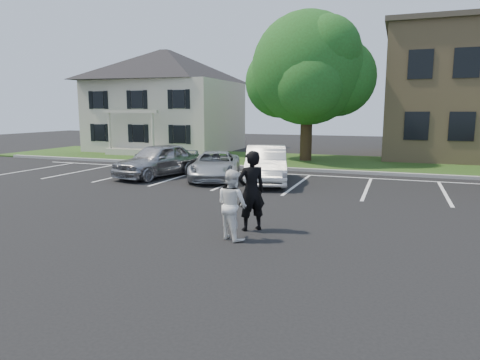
% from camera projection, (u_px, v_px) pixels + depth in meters
% --- Properties ---
extents(ground_plane, '(90.00, 90.00, 0.00)m').
position_uv_depth(ground_plane, '(226.00, 236.00, 10.49)').
color(ground_plane, black).
rests_on(ground_plane, ground).
extents(curb, '(40.00, 0.30, 0.15)m').
position_uv_depth(curb, '(315.00, 170.00, 21.59)').
color(curb, gray).
rests_on(curb, ground).
extents(grass_strip, '(44.00, 8.00, 0.08)m').
position_uv_depth(grass_strip, '(327.00, 162.00, 25.31)').
color(grass_strip, '#243F15').
rests_on(grass_strip, ground).
extents(stall_lines, '(34.00, 5.36, 0.01)m').
position_uv_depth(stall_lines, '(335.00, 183.00, 18.30)').
color(stall_lines, white).
rests_on(stall_lines, ground).
extents(house, '(10.30, 9.22, 7.60)m').
position_uv_depth(house, '(166.00, 100.00, 32.81)').
color(house, beige).
rests_on(house, ground).
extents(tree, '(7.80, 7.20, 8.80)m').
position_uv_depth(tree, '(310.00, 71.00, 25.20)').
color(tree, black).
rests_on(tree, ground).
extents(man_black_suit, '(0.89, 0.87, 2.06)m').
position_uv_depth(man_black_suit, '(251.00, 191.00, 10.88)').
color(man_black_suit, black).
rests_on(man_black_suit, ground).
extents(man_white_shirt, '(1.03, 0.96, 1.69)m').
position_uv_depth(man_white_shirt, '(232.00, 205.00, 10.16)').
color(man_white_shirt, white).
rests_on(man_white_shirt, ground).
extents(car_silver_west, '(2.83, 4.85, 1.55)m').
position_uv_depth(car_silver_west, '(158.00, 160.00, 19.87)').
color(car_silver_west, '#9F9FA3').
rests_on(car_silver_west, ground).
extents(car_silver_minivan, '(3.37, 4.90, 1.24)m').
position_uv_depth(car_silver_minivan, '(215.00, 166.00, 19.14)').
color(car_silver_minivan, '#ADB0B4').
rests_on(car_silver_minivan, ground).
extents(car_white_sedan, '(2.91, 5.01, 1.56)m').
position_uv_depth(car_white_sedan, '(266.00, 165.00, 18.22)').
color(car_white_sedan, silver).
rests_on(car_white_sedan, ground).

